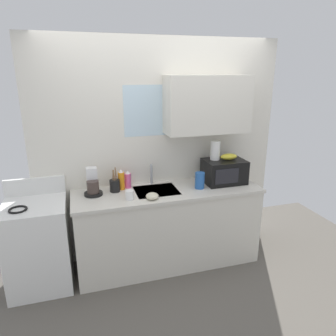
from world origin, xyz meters
TOP-DOWN VIEW (x-y plane):
  - kitchen_wall_assembly at (0.10, 0.31)m, footprint 2.82×0.42m
  - counter_unit at (-0.00, 0.00)m, footprint 2.05×0.63m
  - sink_faucet at (-0.13, 0.24)m, footprint 0.03×0.03m
  - stove_range at (-1.37, 0.00)m, footprint 0.60×0.60m
  - microwave at (0.69, 0.05)m, footprint 0.46×0.35m
  - banana_bunch at (0.74, 0.05)m, footprint 0.20×0.11m
  - paper_towel_roll at (0.59, 0.10)m, footprint 0.11×0.11m
  - coffee_maker at (-0.79, 0.11)m, footprint 0.19×0.21m
  - dish_soap_bottle_pink at (-0.41, 0.19)m, footprint 0.07×0.07m
  - dish_soap_bottle_orange at (-0.48, 0.17)m, footprint 0.07×0.07m
  - cereal_canister at (0.35, -0.05)m, footprint 0.10×0.10m
  - mug_white at (-0.45, -0.14)m, footprint 0.08×0.08m
  - utensil_crock at (-0.56, 0.12)m, footprint 0.11×0.11m
  - small_bowl at (-0.23, -0.20)m, footprint 0.13×0.13m

SIDE VIEW (x-z plane):
  - stove_range at x=-1.37m, z-range -0.08..1.00m
  - counter_unit at x=0.00m, z-range 0.01..0.91m
  - small_bowl at x=-0.23m, z-range 0.90..0.96m
  - mug_white at x=-0.45m, z-range 0.90..0.99m
  - utensil_crock at x=-0.56m, z-range 0.84..1.10m
  - cereal_canister at x=0.35m, z-range 0.90..1.08m
  - dish_soap_bottle_pink at x=-0.41m, z-range 0.89..1.09m
  - coffee_maker at x=-0.79m, z-range 0.86..1.14m
  - dish_soap_bottle_orange at x=-0.48m, z-range 0.89..1.12m
  - sink_faucet at x=-0.13m, z-range 0.90..1.13m
  - microwave at x=0.69m, z-range 0.90..1.17m
  - banana_bunch at x=0.74m, z-range 1.17..1.24m
  - paper_towel_roll at x=0.59m, z-range 1.17..1.39m
  - kitchen_wall_assembly at x=0.10m, z-range 0.12..2.62m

